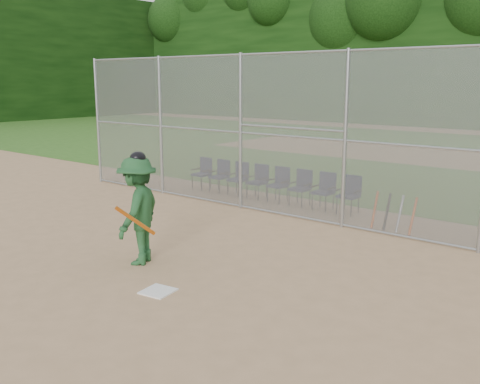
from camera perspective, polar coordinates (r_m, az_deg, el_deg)
The scene contains 15 objects.
ground at distance 9.39m, azimuth -9.76°, elevation -9.04°, with size 100.00×100.00×0.00m, color tan.
grass_strip at distance 24.87m, azimuth 23.09°, elevation 3.23°, with size 100.00×100.00×0.00m, color #31631D.
dirt_patch_far at distance 24.87m, azimuth 23.09°, elevation 3.24°, with size 24.00×24.00×0.00m, color tan.
backstop_fence at distance 12.69m, azimuth 7.15°, elevation 6.09°, with size 16.09×0.09×4.00m.
home_plate at distance 8.79m, azimuth -8.72°, elevation -10.41°, with size 0.47×0.47×0.02m, color white.
batter_at_plate at distance 9.89m, azimuth -10.83°, elevation -1.89°, with size 1.21×1.48×2.08m.
spare_bats at distance 12.45m, azimuth 16.04°, elevation -2.15°, with size 0.96×0.39×0.83m.
chair_0 at distance 16.62m, azimuth -4.16°, elevation 1.97°, with size 0.54×0.52×0.96m, color #101A3B, non-canonical shape.
chair_1 at distance 16.15m, azimuth -2.28°, elevation 1.70°, with size 0.54×0.52×0.96m, color #101A3B, non-canonical shape.
chair_2 at distance 15.69m, azimuth -0.29°, elevation 1.41°, with size 0.54×0.52×0.96m, color #101A3B, non-canonical shape.
chair_3 at distance 15.25m, azimuth 1.81°, elevation 1.10°, with size 0.54×0.52×0.96m, color #101A3B, non-canonical shape.
chair_4 at distance 14.83m, azimuth 4.03°, elevation 0.77°, with size 0.54×0.52×0.96m, color #101A3B, non-canonical shape.
chair_5 at distance 14.44m, azimuth 6.38°, elevation 0.43°, with size 0.54×0.52×0.96m, color #101A3B, non-canonical shape.
chair_6 at distance 14.07m, azimuth 8.86°, elevation 0.06°, with size 0.54×0.52×0.96m, color #101A3B, non-canonical shape.
chair_7 at distance 13.74m, azimuth 11.46°, elevation -0.33°, with size 0.54×0.52×0.96m, color #101A3B, non-canonical shape.
Camera 1 is at (6.65, -5.73, 3.32)m, focal length 40.00 mm.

